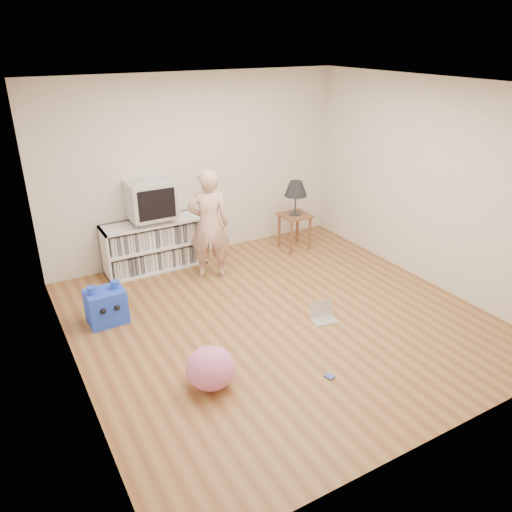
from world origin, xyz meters
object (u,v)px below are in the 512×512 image
object	(u,v)px
laptop	(323,315)
plush_blue	(106,306)
crt_tv	(150,199)
table_lamp	(296,189)
plush_pink	(211,368)
side_table	(295,223)
person	(209,225)
dvd_deck	(152,219)
media_unit	(154,245)

from	to	relation	value
laptop	plush_blue	size ratio (longest dim) A/B	0.67
crt_tv	table_lamp	distance (m)	2.13
table_lamp	plush_pink	xyz separation A→B (m)	(-2.52, -2.38, -0.74)
side_table	person	distance (m)	1.59
person	laptop	xyz separation A→B (m)	(0.65, -1.68, -0.69)
side_table	table_lamp	world-z (taller)	table_lamp
plush_blue	laptop	bearing A→B (deg)	-29.99
plush_blue	side_table	bearing A→B (deg)	11.89
dvd_deck	plush_blue	distance (m)	1.57
media_unit	crt_tv	bearing A→B (deg)	-90.00
table_lamp	person	world-z (taller)	person
person	plush_blue	xyz separation A→B (m)	(-1.54, -0.50, -0.54)
plush_pink	table_lamp	bearing A→B (deg)	43.32
media_unit	plush_blue	xyz separation A→B (m)	(-0.97, -1.13, -0.14)
person	plush_blue	distance (m)	1.71
dvd_deck	laptop	distance (m)	2.69
person	plush_pink	xyz separation A→B (m)	(-0.99, -2.13, -0.55)
laptop	dvd_deck	bearing A→B (deg)	128.63
crt_tv	laptop	size ratio (longest dim) A/B	1.84
crt_tv	plush_blue	size ratio (longest dim) A/B	1.22
table_lamp	plush_blue	world-z (taller)	table_lamp
person	dvd_deck	bearing A→B (deg)	-25.00
media_unit	person	distance (m)	0.94
media_unit	plush_blue	world-z (taller)	media_unit
person	plush_pink	bearing A→B (deg)	87.32
crt_tv	plush_pink	xyz separation A→B (m)	(-0.42, -2.74, -0.82)
laptop	plush_pink	xyz separation A→B (m)	(-1.64, -0.45, 0.14)
table_lamp	crt_tv	bearing A→B (deg)	170.09
crt_tv	table_lamp	size ratio (longest dim) A/B	1.17
crt_tv	side_table	distance (m)	2.21
crt_tv	plush_pink	world-z (taller)	crt_tv
laptop	crt_tv	bearing A→B (deg)	128.67
plush_pink	side_table	bearing A→B (deg)	43.32
dvd_deck	plush_pink	distance (m)	2.83
dvd_deck	crt_tv	bearing A→B (deg)	-90.00
side_table	plush_blue	bearing A→B (deg)	-166.44
crt_tv	side_table	bearing A→B (deg)	-9.91
dvd_deck	side_table	bearing A→B (deg)	-10.00
dvd_deck	plush_blue	bearing A→B (deg)	-131.22
plush_pink	laptop	bearing A→B (deg)	15.34
dvd_deck	side_table	world-z (taller)	dvd_deck
side_table	person	world-z (taller)	person
dvd_deck	table_lamp	xyz separation A→B (m)	(2.10, -0.37, 0.21)
table_lamp	laptop	bearing A→B (deg)	-114.47
dvd_deck	person	bearing A→B (deg)	-47.19
table_lamp	dvd_deck	bearing A→B (deg)	170.00
person	table_lamp	bearing A→B (deg)	-148.75
media_unit	crt_tv	distance (m)	0.67
person	plush_blue	world-z (taller)	person
media_unit	person	size ratio (longest dim) A/B	0.93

